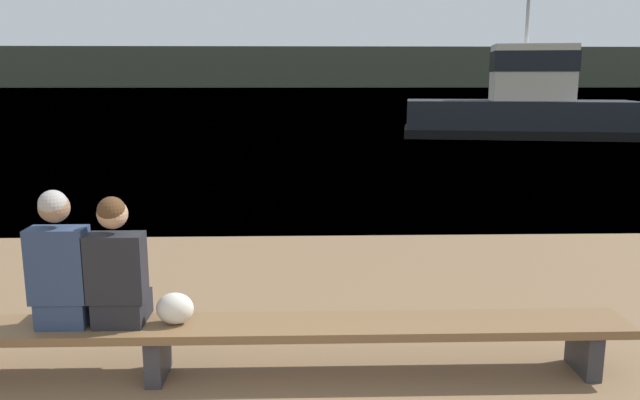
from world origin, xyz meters
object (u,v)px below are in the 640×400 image
at_px(person_left, 61,267).
at_px(tugboat_red, 522,108).
at_px(bench_main, 157,334).
at_px(person_right, 117,270).
at_px(shopping_bag, 175,308).

bearing_deg(person_left, tugboat_red, 62.19).
height_order(person_left, tugboat_red, tugboat_red).
bearing_deg(bench_main, person_left, 179.30).
xyz_separation_m(person_right, tugboat_red, (9.75, 19.25, 0.24)).
bearing_deg(tugboat_red, shopping_bag, 164.10).
height_order(bench_main, tugboat_red, tugboat_red).
bearing_deg(shopping_bag, person_right, 179.65).
distance_m(person_left, tugboat_red, 21.77).
distance_m(person_left, shopping_bag, 0.88).
height_order(shopping_bag, tugboat_red, tugboat_red).
height_order(person_left, person_right, person_left).
bearing_deg(bench_main, shopping_bag, 2.87).
relative_size(person_left, shopping_bag, 3.72).
relative_size(shopping_bag, tugboat_red, 0.03).
height_order(person_left, shopping_bag, person_left).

